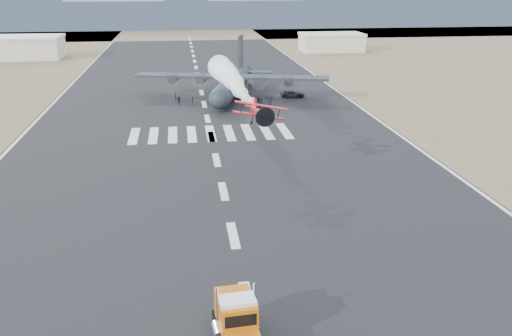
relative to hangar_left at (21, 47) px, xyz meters
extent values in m
plane|color=black|center=(52.00, -145.00, -3.41)|extent=(500.00, 500.00, 0.00)
cube|color=brown|center=(52.00, 85.00, -3.41)|extent=(500.00, 80.00, 0.00)
cube|color=#8293A5|center=(-13.00, 115.00, 5.09)|extent=(150.00, 50.00, 17.00)
cube|color=#8293A5|center=(52.00, 115.00, 3.09)|extent=(150.00, 50.00, 13.00)
cube|color=#8293A5|center=(117.00, 115.00, 4.09)|extent=(150.00, 50.00, 15.00)
cube|color=#8293A5|center=(182.00, 115.00, 5.09)|extent=(150.00, 50.00, 17.00)
cube|color=#BBB7A6|center=(0.00, 0.00, -0.41)|extent=(24.00, 14.00, 6.00)
cube|color=beige|center=(0.00, 0.00, 2.89)|extent=(24.50, 14.50, 0.80)
cube|color=#BBB7A6|center=(98.00, 5.00, -0.81)|extent=(20.00, 12.00, 5.20)
cube|color=beige|center=(98.00, 5.00, 2.09)|extent=(20.50, 12.50, 0.80)
cube|color=black|center=(50.62, -149.17, -2.88)|extent=(1.66, 6.64, 0.24)
cube|color=orange|center=(50.73, -150.33, -1.28)|extent=(2.57, 1.95, 2.13)
cube|color=black|center=(50.81, -151.14, -0.94)|extent=(2.13, 0.31, 0.87)
cube|color=white|center=(50.70, -150.04, -0.17)|extent=(2.55, 1.76, 0.48)
cube|color=orange|center=(50.57, -148.59, -1.57)|extent=(2.58, 2.15, 2.51)
cylinder|color=black|center=(49.44, -148.50, -2.88)|extent=(0.48, 1.09, 1.06)
cylinder|color=black|center=(51.66, -148.30, -2.88)|extent=(0.48, 1.09, 1.06)
cylinder|color=black|center=(49.36, -147.54, -2.88)|extent=(0.48, 1.09, 1.06)
cylinder|color=black|center=(51.57, -147.34, -2.88)|extent=(0.48, 1.09, 1.06)
cylinder|color=red|center=(56.94, -115.17, 4.62)|extent=(1.33, 5.49, 0.98)
sphere|color=black|center=(56.93, -114.96, 5.00)|extent=(0.76, 0.76, 0.76)
cylinder|color=black|center=(57.11, -117.78, 4.62)|extent=(1.13, 0.72, 1.09)
cylinder|color=black|center=(57.13, -118.16, 4.62)|extent=(2.39, 0.19, 2.39)
cube|color=red|center=(56.97, -115.61, 4.24)|extent=(6.47, 1.50, 1.43)
cube|color=red|center=(56.99, -115.93, 5.54)|extent=(6.69, 1.51, 1.47)
cube|color=red|center=(56.78, -112.68, 5.16)|extent=(0.17, 0.98, 1.09)
cube|color=red|center=(56.78, -112.68, 4.62)|extent=(2.22, 0.90, 0.09)
cylinder|color=black|center=(56.13, -116.10, 3.31)|extent=(0.16, 0.49, 0.48)
cylinder|color=black|center=(57.87, -115.99, 3.31)|extent=(0.16, 0.49, 0.48)
sphere|color=white|center=(56.77, -112.46, 4.62)|extent=(0.76, 0.76, 0.76)
sphere|color=white|center=(56.60, -109.85, 4.65)|extent=(1.05, 1.05, 1.05)
sphere|color=white|center=(56.43, -107.25, 4.68)|extent=(1.34, 1.34, 1.34)
sphere|color=white|center=(56.26, -104.64, 4.72)|extent=(1.63, 1.63, 1.63)
sphere|color=white|center=(56.09, -102.03, 4.75)|extent=(1.92, 1.92, 1.92)
sphere|color=white|center=(55.92, -99.43, 4.78)|extent=(2.21, 2.21, 2.21)
sphere|color=white|center=(55.76, -96.82, 4.81)|extent=(2.50, 2.50, 2.50)
sphere|color=white|center=(55.59, -94.21, 4.85)|extent=(2.79, 2.79, 2.79)
sphere|color=white|center=(55.42, -91.61, 4.88)|extent=(3.08, 3.08, 3.08)
sphere|color=white|center=(55.25, -89.00, 4.91)|extent=(3.37, 3.37, 3.37)
sphere|color=white|center=(55.08, -86.39, 4.95)|extent=(3.66, 3.66, 3.66)
sphere|color=white|center=(54.91, -83.79, 4.98)|extent=(3.95, 3.95, 3.95)
sphere|color=white|center=(54.75, -81.18, 5.01)|extent=(4.24, 4.24, 4.24)
cylinder|color=black|center=(58.08, -67.04, -0.84)|extent=(10.94, 27.78, 3.96)
sphere|color=black|center=(54.52, -80.42, -0.84)|extent=(3.96, 3.96, 3.96)
cone|color=black|center=(61.64, -53.66, -0.84)|extent=(5.35, 6.75, 3.96)
cube|color=black|center=(57.82, -67.99, 1.04)|extent=(39.30, 14.18, 0.49)
cylinder|color=black|center=(46.23, -65.42, 0.55)|extent=(2.69, 4.09, 1.78)
cylinder|color=#3F3F44|center=(45.72, -67.33, 0.55)|extent=(3.26, 0.91, 3.36)
cylinder|color=black|center=(51.96, -66.95, 0.55)|extent=(2.69, 4.09, 1.78)
cylinder|color=#3F3F44|center=(51.45, -68.86, 0.55)|extent=(3.26, 0.91, 3.36)
cylinder|color=black|center=(63.43, -70.00, 0.55)|extent=(2.69, 4.09, 1.78)
cylinder|color=#3F3F44|center=(62.92, -71.91, 0.55)|extent=(3.26, 0.91, 3.36)
cylinder|color=black|center=(69.16, -71.52, 0.55)|extent=(2.69, 4.09, 1.78)
cylinder|color=#3F3F44|center=(68.65, -73.43, 0.55)|extent=(3.26, 0.91, 3.36)
cube|color=black|center=(61.13, -55.57, 4.11)|extent=(1.72, 4.45, 7.91)
cube|color=black|center=(61.25, -55.09, -0.05)|extent=(14.14, 6.43, 0.35)
cube|color=black|center=(56.23, -65.52, -2.32)|extent=(2.67, 6.04, 1.58)
cylinder|color=black|center=(56.23, -65.52, -2.86)|extent=(0.76, 1.18, 1.09)
cube|color=black|center=(60.43, -66.64, -2.32)|extent=(2.67, 6.04, 1.58)
cylinder|color=black|center=(60.43, -66.64, -2.86)|extent=(0.76, 1.18, 1.09)
cylinder|color=black|center=(55.28, -77.55, -2.96)|extent=(0.61, 0.96, 0.89)
imported|color=black|center=(70.45, -68.55, -2.72)|extent=(5.04, 2.46, 1.38)
imported|color=black|center=(55.11, -71.15, -2.51)|extent=(0.83, 0.78, 1.81)
imported|color=black|center=(62.49, -75.11, -2.56)|extent=(0.96, 0.93, 1.70)
imported|color=black|center=(49.67, -73.73, -2.57)|extent=(0.66, 1.14, 1.67)
imported|color=black|center=(47.10, -72.45, -2.59)|extent=(1.06, 0.75, 1.64)
imported|color=black|center=(64.48, -76.13, -2.51)|extent=(1.03, 0.97, 1.80)
imported|color=black|center=(55.32, -74.95, -2.59)|extent=(1.57, 0.70, 1.63)
imported|color=black|center=(46.44, -69.72, -2.52)|extent=(0.78, 0.82, 1.77)
imported|color=black|center=(62.78, -76.88, -2.61)|extent=(0.62, 0.85, 1.59)
camera|label=1|loc=(47.56, -183.00, 20.37)|focal=40.00mm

